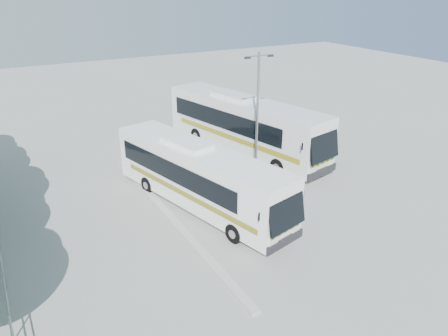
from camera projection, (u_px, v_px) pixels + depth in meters
ground at (229, 224)px, 21.48m from camera, size 100.00×100.00×0.00m
kerb_divider at (170, 216)px, 22.01m from camera, size 0.40×16.00×0.15m
coach_main at (200, 176)px, 22.43m from camera, size 5.03×11.89×3.24m
coach_adjacent at (245, 124)px, 29.67m from camera, size 5.48×13.51×3.68m
lamppost at (257, 112)px, 24.97m from camera, size 1.81×0.19×7.43m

